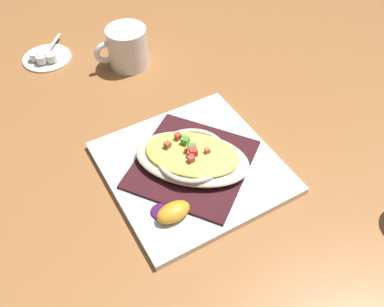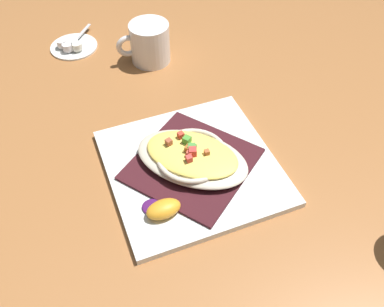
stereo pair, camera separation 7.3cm
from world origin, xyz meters
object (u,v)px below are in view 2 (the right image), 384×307
(gratin_dish, at_px, (192,156))
(creamer_cup_1, at_px, (67,47))
(creamer_cup_2, at_px, (77,46))
(creamer_saucer, at_px, (74,46))
(square_plate, at_px, (192,167))
(spoon, at_px, (75,41))
(creamer_cup_0, at_px, (62,43))
(coffee_mug, at_px, (149,45))
(orange_garnish, at_px, (162,209))

(gratin_dish, height_order, creamer_cup_1, gratin_dish)
(gratin_dish, bearing_deg, creamer_cup_2, -151.07)
(creamer_saucer, relative_size, creamer_cup_1, 4.64)
(square_plate, bearing_deg, creamer_cup_1, -148.71)
(spoon, xyz_separation_m, creamer_cup_0, (0.01, -0.03, 0.00))
(creamer_saucer, xyz_separation_m, creamer_cup_1, (0.02, -0.01, 0.01))
(coffee_mug, relative_size, spoon, 1.23)
(gratin_dish, distance_m, creamer_saucer, 0.48)
(creamer_cup_2, bearing_deg, square_plate, 28.93)
(square_plate, height_order, orange_garnish, orange_garnish)
(gratin_dish, bearing_deg, spoon, -152.04)
(creamer_cup_0, bearing_deg, coffee_mug, 71.21)
(creamer_saucer, distance_m, creamer_cup_0, 0.03)
(orange_garnish, xyz_separation_m, creamer_cup_0, (-0.51, -0.19, -0.01))
(square_plate, distance_m, spoon, 0.48)
(creamer_saucer, relative_size, creamer_cup_0, 4.64)
(creamer_cup_0, bearing_deg, creamer_cup_1, 38.58)
(coffee_mug, xyz_separation_m, creamer_saucer, (-0.07, -0.18, -0.04))
(coffee_mug, relative_size, creamer_cup_2, 5.03)
(square_plate, height_order, creamer_saucer, square_plate)
(orange_garnish, height_order, coffee_mug, coffee_mug)
(orange_garnish, xyz_separation_m, creamer_cup_1, (-0.49, -0.18, -0.01))
(spoon, bearing_deg, coffee_mug, 64.85)
(square_plate, height_order, creamer_cup_1, creamer_cup_1)
(square_plate, bearing_deg, coffee_mug, -171.62)
(gratin_dish, distance_m, creamer_cup_0, 0.49)
(square_plate, bearing_deg, orange_garnish, -32.56)
(creamer_saucer, xyz_separation_m, creamer_cup_2, (0.02, 0.01, 0.01))
(gratin_dish, relative_size, creamer_cup_2, 9.89)
(square_plate, height_order, spoon, spoon)
(spoon, bearing_deg, creamer_cup_2, 13.65)
(orange_garnish, relative_size, creamer_cup_1, 3.03)
(creamer_saucer, height_order, creamer_cup_0, creamer_cup_0)
(coffee_mug, xyz_separation_m, creamer_cup_2, (-0.05, -0.17, -0.02))
(creamer_cup_2, bearing_deg, orange_garnish, 17.85)
(square_plate, bearing_deg, creamer_cup_2, -151.07)
(spoon, relative_size, creamer_cup_0, 4.10)
(square_plate, xyz_separation_m, orange_garnish, (0.10, -0.06, 0.02))
(orange_garnish, bearing_deg, creamer_cup_2, -162.15)
(gratin_dish, relative_size, spoon, 2.41)
(creamer_cup_1, bearing_deg, spoon, 154.36)
(orange_garnish, distance_m, creamer_cup_0, 0.54)
(orange_garnish, distance_m, creamer_saucer, 0.54)
(creamer_cup_0, relative_size, creamer_cup_1, 1.00)
(square_plate, xyz_separation_m, gratin_dish, (-0.00, -0.00, 0.03))
(coffee_mug, height_order, creamer_cup_2, coffee_mug)
(creamer_saucer, bearing_deg, gratin_dish, 28.77)
(creamer_cup_0, distance_m, creamer_cup_2, 0.04)
(coffee_mug, height_order, creamer_cup_0, coffee_mug)
(gratin_dish, height_order, orange_garnish, gratin_dish)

